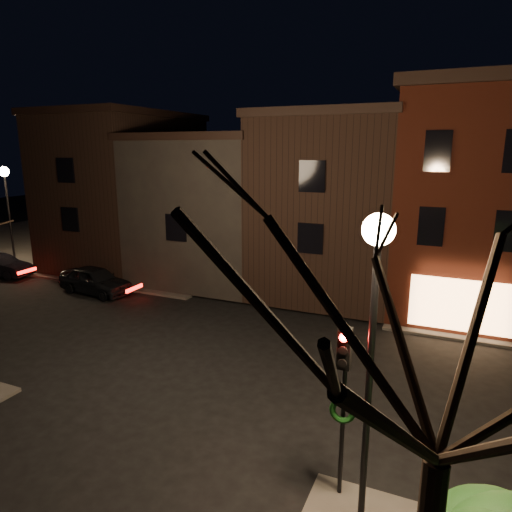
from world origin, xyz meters
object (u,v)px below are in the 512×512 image
(street_lamp_far, at_px, (6,189))
(traffic_signal, at_px, (343,387))
(bare_tree_right, at_px, (455,283))
(street_lamp_near, at_px, (375,289))
(parked_car_a, at_px, (95,280))
(parked_car_b, at_px, (0,266))

(street_lamp_far, bearing_deg, traffic_signal, -25.45)
(bare_tree_right, bearing_deg, traffic_signal, 122.41)
(traffic_signal, height_order, bare_tree_right, bare_tree_right)
(street_lamp_near, xyz_separation_m, street_lamp_far, (-25.20, 12.20, 0.00))
(bare_tree_right, relative_size, parked_car_a, 1.94)
(street_lamp_near, relative_size, bare_tree_right, 0.76)
(traffic_signal, height_order, parked_car_a, traffic_signal)
(parked_car_a, bearing_deg, traffic_signal, -115.32)
(street_lamp_far, distance_m, parked_car_b, 4.99)
(bare_tree_right, relative_size, parked_car_b, 2.10)
(street_lamp_near, distance_m, parked_car_b, 26.69)
(street_lamp_near, bearing_deg, bare_tree_right, -62.53)
(street_lamp_near, distance_m, traffic_signal, 2.49)
(street_lamp_near, distance_m, street_lamp_far, 28.00)
(street_lamp_near, bearing_deg, traffic_signal, 140.63)
(parked_car_b, bearing_deg, traffic_signal, -119.64)
(traffic_signal, relative_size, parked_car_a, 0.93)
(street_lamp_far, xyz_separation_m, bare_tree_right, (26.50, -14.70, 0.97))
(street_lamp_far, relative_size, bare_tree_right, 0.76)
(parked_car_b, bearing_deg, street_lamp_near, -120.13)
(street_lamp_near, bearing_deg, parked_car_a, 148.40)
(parked_car_a, bearing_deg, street_lamp_near, -115.64)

